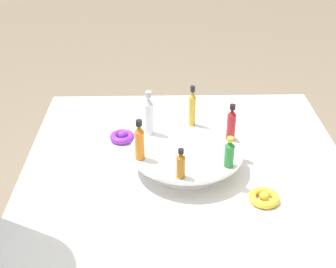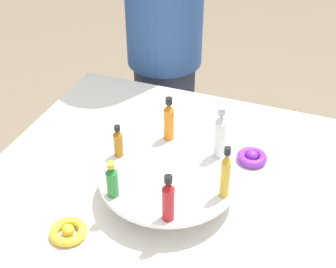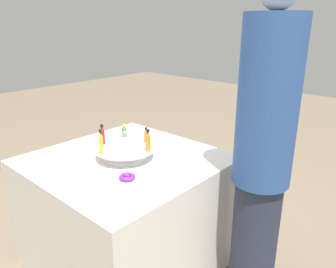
% 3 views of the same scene
% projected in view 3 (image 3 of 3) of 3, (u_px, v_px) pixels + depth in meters
% --- Properties ---
extents(ground_plane, '(12.00, 12.00, 0.00)m').
position_uv_depth(ground_plane, '(130.00, 259.00, 2.12)').
color(ground_plane, '#756651').
extents(party_table, '(1.00, 1.00, 0.71)m').
position_uv_depth(party_table, '(128.00, 212.00, 2.01)').
color(party_table, silver).
rests_on(party_table, ground_plane).
extents(display_stand, '(0.34, 0.34, 0.07)m').
position_uv_depth(display_stand, '(125.00, 152.00, 1.88)').
color(display_stand, white).
rests_on(display_stand, party_table).
extents(bottle_green, '(0.03, 0.03, 0.09)m').
position_uv_depth(bottle_green, '(124.00, 132.00, 2.00)').
color(bottle_green, '#288438').
rests_on(bottle_green, display_stand).
extents(bottle_red, '(0.03, 0.03, 0.12)m').
position_uv_depth(bottle_red, '(102.00, 135.00, 1.91)').
color(bottle_red, '#B21E23').
rests_on(bottle_red, display_stand).
extents(bottle_gold, '(0.02, 0.02, 0.14)m').
position_uv_depth(bottle_gold, '(101.00, 143.00, 1.77)').
color(bottle_gold, gold).
rests_on(bottle_gold, display_stand).
extents(bottle_clear, '(0.03, 0.03, 0.14)m').
position_uv_depth(bottle_clear, '(125.00, 146.00, 1.71)').
color(bottle_clear, silver).
rests_on(bottle_clear, display_stand).
extents(bottle_orange, '(0.03, 0.03, 0.13)m').
position_uv_depth(bottle_orange, '(148.00, 141.00, 1.80)').
color(bottle_orange, orange).
rests_on(bottle_orange, display_stand).
extents(bottle_amber, '(0.03, 0.03, 0.09)m').
position_uv_depth(bottle_amber, '(146.00, 135.00, 1.94)').
color(bottle_amber, '#AD6B19').
rests_on(bottle_amber, display_stand).
extents(ribbon_bow_gold, '(0.09, 0.09, 0.03)m').
position_uv_depth(ribbon_bow_gold, '(124.00, 141.00, 2.14)').
color(ribbon_bow_gold, gold).
rests_on(ribbon_bow_gold, party_table).
extents(ribbon_bow_purple, '(0.08, 0.08, 0.03)m').
position_uv_depth(ribbon_bow_purple, '(127.00, 177.00, 1.64)').
color(ribbon_bow_purple, purple).
rests_on(ribbon_bow_purple, party_table).
extents(person_figure, '(0.28, 0.28, 1.67)m').
position_uv_depth(person_figure, '(263.00, 155.00, 1.60)').
color(person_figure, '#282D42').
rests_on(person_figure, ground_plane).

